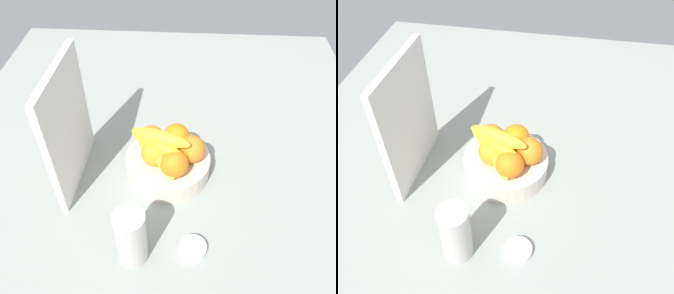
% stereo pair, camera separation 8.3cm
% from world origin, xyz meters
% --- Properties ---
extents(ground_plane, '(1.80, 1.40, 0.03)m').
position_xyz_m(ground_plane, '(0.00, 0.00, -0.01)').
color(ground_plane, gray).
extents(fruit_bowl, '(0.24, 0.24, 0.06)m').
position_xyz_m(fruit_bowl, '(0.02, -0.02, 0.03)').
color(fruit_bowl, beige).
rests_on(fruit_bowl, ground_plane).
extents(orange_front_left, '(0.08, 0.08, 0.08)m').
position_xyz_m(orange_front_left, '(0.07, -0.04, 0.10)').
color(orange_front_left, orange).
rests_on(orange_front_left, fruit_bowl).
extents(orange_front_right, '(0.08, 0.08, 0.08)m').
position_xyz_m(orange_front_right, '(0.06, 0.03, 0.10)').
color(orange_front_right, orange).
rests_on(orange_front_right, fruit_bowl).
extents(orange_center, '(0.08, 0.08, 0.08)m').
position_xyz_m(orange_center, '(-0.00, 0.01, 0.10)').
color(orange_center, orange).
rests_on(orange_center, fruit_bowl).
extents(orange_back_left, '(0.08, 0.08, 0.08)m').
position_xyz_m(orange_back_left, '(-0.04, -0.04, 0.10)').
color(orange_back_left, orange).
rests_on(orange_back_left, fruit_bowl).
extents(orange_back_right, '(0.08, 0.08, 0.08)m').
position_xyz_m(orange_back_right, '(0.02, -0.09, 0.10)').
color(orange_back_right, orange).
rests_on(orange_back_right, fruit_bowl).
extents(banana_bunch, '(0.17, 0.18, 0.11)m').
position_xyz_m(banana_bunch, '(0.00, 0.01, 0.11)').
color(banana_bunch, yellow).
rests_on(banana_bunch, fruit_bowl).
extents(cutting_board, '(0.28, 0.03, 0.36)m').
position_xyz_m(cutting_board, '(0.00, 0.24, 0.18)').
color(cutting_board, silver).
rests_on(cutting_board, ground_plane).
extents(thermos_tumbler, '(0.07, 0.07, 0.16)m').
position_xyz_m(thermos_tumbler, '(-0.25, 0.05, 0.08)').
color(thermos_tumbler, beige).
rests_on(thermos_tumbler, ground_plane).
extents(jar_lid, '(0.07, 0.07, 0.02)m').
position_xyz_m(jar_lid, '(-0.23, -0.10, 0.01)').
color(jar_lid, white).
rests_on(jar_lid, ground_plane).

